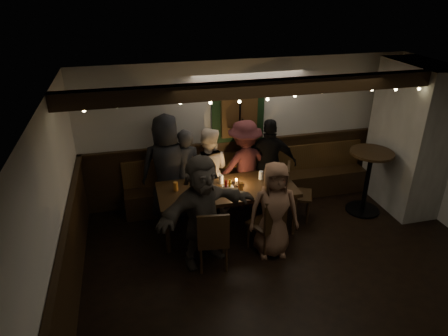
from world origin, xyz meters
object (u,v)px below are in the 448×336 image
object	(u,v)px
chair_near_left	(213,237)
person_d	(244,165)
person_a	(168,167)
person_e	(269,163)
high_top	(368,174)
person_b	(185,172)
person_g	(274,210)
chair_near_right	(270,221)
dining_table	(227,192)
person_f	(202,211)
person_c	(208,171)
chair_end	(293,189)

from	to	relation	value
chair_near_left	person_d	distance (m)	1.87
person_a	person_d	bearing A→B (deg)	-178.29
person_e	high_top	bearing A→B (deg)	172.08
person_b	person_g	size ratio (longest dim) A/B	1.04
chair_near_right	person_d	bearing A→B (deg)	89.64
dining_table	person_g	world-z (taller)	person_g
person_b	person_g	bearing A→B (deg)	125.88
person_f	person_g	world-z (taller)	person_f
person_b	person_c	size ratio (longest dim) A/B	1.00
person_f	person_d	bearing A→B (deg)	32.42
dining_table	person_f	xyz separation A→B (m)	(-0.53, -0.69, 0.13)
person_b	chair_near_left	bearing A→B (deg)	94.17
chair_end	person_d	world-z (taller)	person_d
person_d	person_g	world-z (taller)	person_d
person_c	person_d	xyz separation A→B (m)	(0.66, 0.00, 0.04)
chair_end	person_c	xyz separation A→B (m)	(-1.37, 0.57, 0.23)
person_e	chair_near_left	bearing A→B (deg)	62.66
person_f	person_g	xyz separation A→B (m)	(1.05, -0.07, -0.09)
chair_near_right	person_c	distance (m)	1.57
person_b	chair_near_right	bearing A→B (deg)	125.41
chair_end	high_top	xyz separation A→B (m)	(1.34, -0.12, 0.18)
person_c	person_d	bearing A→B (deg)	-161.12
dining_table	person_f	distance (m)	0.88
chair_near_right	person_b	distance (m)	1.81
person_d	person_g	size ratio (longest dim) A/B	1.09
chair_near_right	person_f	bearing A→B (deg)	177.24
dining_table	chair_near_right	size ratio (longest dim) A/B	2.24
high_top	person_f	xyz separation A→B (m)	(-3.08, -0.67, 0.11)
chair_near_left	high_top	xyz separation A→B (m)	(2.98, 0.91, 0.19)
dining_table	high_top	bearing A→B (deg)	-0.36
dining_table	person_f	bearing A→B (deg)	-127.65
chair_near_left	person_c	bearing A→B (deg)	80.38
person_c	person_d	world-z (taller)	person_d
person_f	person_g	bearing A→B (deg)	-24.70
dining_table	person_d	world-z (taller)	person_d
chair_near_right	person_b	bearing A→B (deg)	125.46
dining_table	person_b	world-z (taller)	person_b
chair_near_left	chair_end	distance (m)	1.93
person_a	person_d	distance (m)	1.36
person_f	chair_end	bearing A→B (deg)	3.76
person_c	person_e	world-z (taller)	person_e
chair_end	person_f	world-z (taller)	person_f
dining_table	chair_near_right	world-z (taller)	chair_near_right
person_b	person_e	world-z (taller)	person_e
person_a	person_e	xyz separation A→B (m)	(1.80, -0.07, -0.10)
chair_end	person_f	distance (m)	1.93
dining_table	person_b	distance (m)	0.92
person_c	person_d	size ratio (longest dim) A/B	0.96
dining_table	chair_near_left	world-z (taller)	chair_near_left
person_a	person_g	world-z (taller)	person_a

